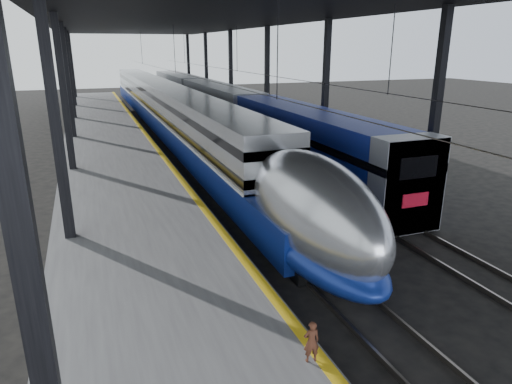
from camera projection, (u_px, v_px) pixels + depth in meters
ground at (278, 302)px, 13.78m from camera, size 160.00×160.00×0.00m
platform at (112, 155)px, 30.31m from camera, size 6.00×80.00×1.00m
yellow_strip at (154, 144)px, 31.09m from camera, size 0.30×80.00×0.01m
rails at (227, 152)px, 33.11m from camera, size 6.52×80.00×0.16m
canopy at (186, 18)px, 29.49m from camera, size 18.00×75.00×9.47m
tgv_train at (168, 111)px, 40.03m from camera, size 2.89×65.20×4.15m
second_train at (221, 107)px, 42.25m from camera, size 2.90×56.05×4.00m
child at (311, 342)px, 9.52m from camera, size 0.37×0.26×0.96m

